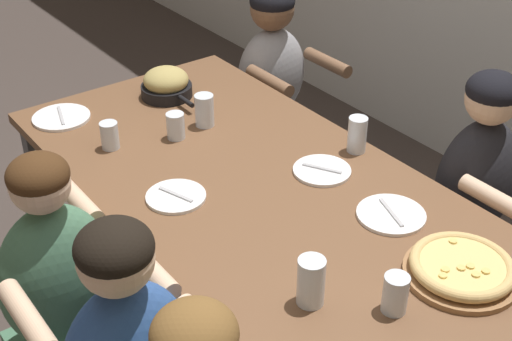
% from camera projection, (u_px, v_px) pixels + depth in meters
% --- Properties ---
extents(dining_table, '(2.01, 1.00, 0.80)m').
position_uv_depth(dining_table, '(256.00, 202.00, 2.48)').
color(dining_table, brown).
rests_on(dining_table, ground).
extents(pizza_board_main, '(0.33, 0.33, 0.06)m').
position_uv_depth(pizza_board_main, '(462.00, 268.00, 2.01)').
color(pizza_board_main, '#996B42').
rests_on(pizza_board_main, dining_table).
extents(skillet_bowl, '(0.31, 0.21, 0.13)m').
position_uv_depth(skillet_bowl, '(166.00, 84.00, 2.98)').
color(skillet_bowl, black).
rests_on(skillet_bowl, dining_table).
extents(empty_plate_a, '(0.20, 0.20, 0.02)m').
position_uv_depth(empty_plate_a, '(176.00, 196.00, 2.36)').
color(empty_plate_a, white).
rests_on(empty_plate_a, dining_table).
extents(empty_plate_b, '(0.23, 0.23, 0.02)m').
position_uv_depth(empty_plate_b, '(61.00, 117.00, 2.83)').
color(empty_plate_b, white).
rests_on(empty_plate_b, dining_table).
extents(empty_plate_c, '(0.20, 0.20, 0.02)m').
position_uv_depth(empty_plate_c, '(322.00, 170.00, 2.50)').
color(empty_plate_c, white).
rests_on(empty_plate_c, dining_table).
extents(empty_plate_d, '(0.22, 0.22, 0.02)m').
position_uv_depth(empty_plate_d, '(391.00, 215.00, 2.27)').
color(empty_plate_d, white).
rests_on(empty_plate_d, dining_table).
extents(drinking_glass_a, '(0.07, 0.07, 0.14)m').
position_uv_depth(drinking_glass_a, '(357.00, 136.00, 2.59)').
color(drinking_glass_a, silver).
rests_on(drinking_glass_a, dining_table).
extents(drinking_glass_b, '(0.07, 0.07, 0.13)m').
position_uv_depth(drinking_glass_b, '(204.00, 110.00, 2.76)').
color(drinking_glass_b, silver).
rests_on(drinking_glass_b, dining_table).
extents(drinking_glass_c, '(0.07, 0.07, 0.10)m').
position_uv_depth(drinking_glass_c, '(176.00, 126.00, 2.68)').
color(drinking_glass_c, silver).
rests_on(drinking_glass_c, dining_table).
extents(drinking_glass_d, '(0.07, 0.07, 0.11)m').
position_uv_depth(drinking_glass_d, '(395.00, 294.00, 1.88)').
color(drinking_glass_d, silver).
rests_on(drinking_glass_d, dining_table).
extents(drinking_glass_e, '(0.07, 0.07, 0.10)m').
position_uv_depth(drinking_glass_e, '(110.00, 137.00, 2.62)').
color(drinking_glass_e, silver).
rests_on(drinking_glass_e, dining_table).
extents(drinking_glass_f, '(0.08, 0.08, 0.14)m').
position_uv_depth(drinking_glass_f, '(311.00, 284.00, 1.91)').
color(drinking_glass_f, silver).
rests_on(drinking_glass_f, dining_table).
extents(diner_near_center, '(0.51, 0.40, 1.15)m').
position_uv_depth(diner_near_center, '(67.00, 327.00, 2.25)').
color(diner_near_center, '#477556').
rests_on(diner_near_center, ground).
extents(diner_far_midright, '(0.51, 0.40, 1.15)m').
position_uv_depth(diner_far_midright, '(468.00, 225.00, 2.70)').
color(diner_far_midright, '#232328').
rests_on(diner_far_midright, ground).
extents(diner_far_left, '(0.51, 0.40, 1.13)m').
position_uv_depth(diner_far_left, '(272.00, 106.00, 3.52)').
color(diner_far_left, '#99999E').
rests_on(diner_far_left, ground).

